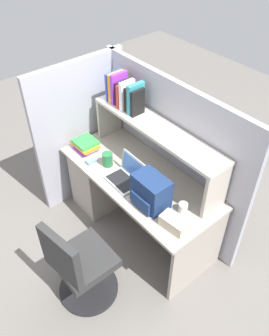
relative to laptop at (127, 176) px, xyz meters
The scene contains 14 objects.
ground_plane 0.79m from the laptop, 77.83° to the left, with size 8.00×8.00×0.00m, color slate.
desk 0.54m from the laptop, 161.94° to the left, with size 1.60×0.70×0.73m.
cubicle_partition_rear 0.50m from the laptop, 87.06° to the left, with size 1.84×0.05×1.55m, color #9E9EA8.
cubicle_partition_left 0.83m from the laptop, behind, with size 0.05×1.06×1.55m, color #9E9EA8.
overhead_hutch 0.44m from the laptop, 85.41° to the left, with size 1.44×0.28×0.45m.
reference_books_on_shelf 0.74m from the laptop, 141.97° to the left, with size 0.39×0.18×0.29m.
laptop is the anchor object (origin of this frame).
backpack 0.36m from the laptop, ahead, with size 0.30×0.23×0.28m.
computer_mouse 0.42m from the laptop, 165.34° to the right, with size 0.06×0.10×0.03m, color #7299C6.
paper_cup 0.59m from the laptop, 11.08° to the left, with size 0.08×0.08×0.08m, color white.
tissue_box 0.66m from the laptop, ahead, with size 0.22×0.12×0.10m, color #BFB299.
snack_canister 0.28m from the laptop, behind, with size 0.10×0.10×0.13m, color #26723F.
desk_book_stack 0.60m from the laptop, behind, with size 0.26×0.20×0.10m.
office_chair 0.88m from the laptop, 68.06° to the right, with size 0.52×0.52×0.93m.
Camera 1 is at (1.78, -1.52, 2.88)m, focal length 37.48 mm.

